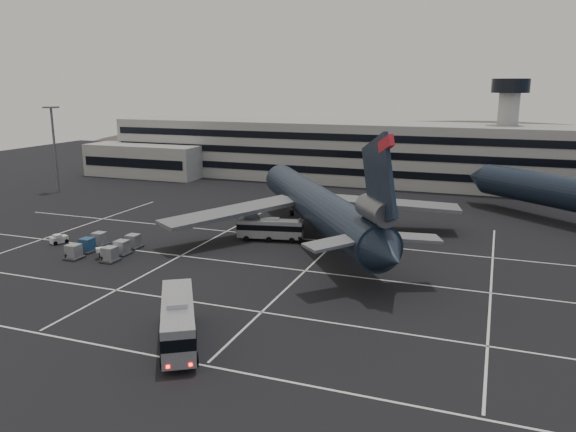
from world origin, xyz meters
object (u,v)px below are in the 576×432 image
(trijet_main, at_px, (318,205))
(bus_far, at_px, (270,228))
(bus_near, at_px, (178,319))
(tug_a, at_px, (58,239))
(uld_cluster, at_px, (104,246))

(trijet_main, height_order, bus_far, trijet_main)
(bus_near, distance_m, tug_a, 40.49)
(trijet_main, xyz_separation_m, tug_a, (-35.00, -15.56, -4.59))
(tug_a, bearing_deg, bus_far, 47.72)
(bus_near, relative_size, tug_a, 4.50)
(bus_near, relative_size, uld_cluster, 1.24)
(uld_cluster, bearing_deg, trijet_main, 34.03)
(trijet_main, height_order, tug_a, trijet_main)
(trijet_main, relative_size, bus_far, 5.00)
(bus_near, height_order, uld_cluster, bus_near)
(bus_far, bearing_deg, uld_cluster, 114.66)
(bus_near, xyz_separation_m, bus_far, (-5.26, 34.64, -0.49))
(bus_near, height_order, bus_far, bus_near)
(bus_far, bearing_deg, tug_a, 101.71)
(bus_near, bearing_deg, trijet_main, 56.54)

